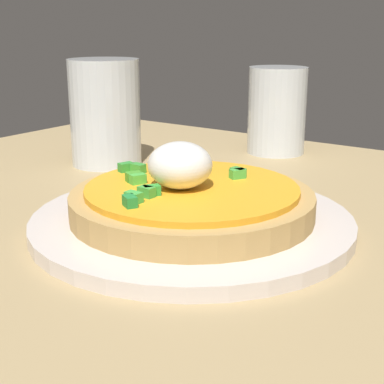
{
  "coord_description": "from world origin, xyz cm",
  "views": [
    {
      "loc": [
        17.89,
        -41.93,
        19.77
      ],
      "look_at": [
        -7.62,
        -5.86,
        6.34
      ],
      "focal_mm": 52.75,
      "sensor_mm": 36.0,
      "label": 1
    }
  ],
  "objects": [
    {
      "name": "pizza",
      "position": [
        -7.69,
        -5.95,
        5.87
      ],
      "size": [
        20.05,
        20.05,
        6.27
      ],
      "color": "tan",
      "rests_on": "plate"
    },
    {
      "name": "dining_table",
      "position": [
        0.0,
        0.0,
        1.6
      ],
      "size": [
        105.57,
        65.89,
        3.2
      ],
      "primitive_type": "cube",
      "color": "tan",
      "rests_on": "ground"
    },
    {
      "name": "cup_near",
      "position": [
        -15.07,
        23.68,
        8.03
      ],
      "size": [
        7.45,
        7.45,
        11.03
      ],
      "color": "silver",
      "rests_on": "dining_table"
    },
    {
      "name": "plate",
      "position": [
        -7.62,
        -5.86,
        3.77
      ],
      "size": [
        26.61,
        26.61,
        1.15
      ],
      "primitive_type": "cylinder",
      "color": "silver",
      "rests_on": "dining_table"
    },
    {
      "name": "cup_far",
      "position": [
        -28.89,
        6.43,
        8.69
      ],
      "size": [
        8.32,
        8.32,
        12.41
      ],
      "color": "silver",
      "rests_on": "dining_table"
    }
  ]
}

